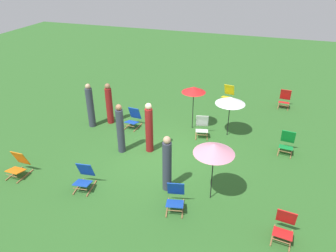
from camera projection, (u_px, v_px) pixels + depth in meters
ground_plane at (158, 153)px, 11.54m from camera, size 40.00×40.00×0.00m
deckchair_0 at (284, 226)px, 7.96m from camera, size 0.57×0.81×0.83m
deckchair_1 at (175, 197)px, 8.91m from camera, size 0.63×0.84×0.83m
deckchair_2 at (287, 143)px, 11.46m from camera, size 0.55×0.81×0.83m
deckchair_3 at (133, 118)px, 13.14m from camera, size 0.53×0.79×0.83m
deckchair_4 at (84, 177)px, 9.70m from camera, size 0.57×0.81×0.83m
deckchair_5 at (19, 165)px, 10.25m from camera, size 0.49×0.77×0.83m
deckchair_6 at (202, 127)px, 12.52m from camera, size 0.63×0.85×0.83m
deckchair_7 at (285, 99)px, 14.86m from camera, size 0.53×0.79×0.83m
deckchair_8 at (228, 94)px, 15.40m from camera, size 0.58×0.82×0.83m
umbrella_0 at (230, 100)px, 11.97m from camera, size 1.14×1.14×1.64m
umbrella_1 at (194, 90)px, 12.38m from camera, size 0.95×0.95×1.83m
umbrella_2 at (214, 149)px, 8.61m from camera, size 1.15×1.15×1.88m
person_0 at (120, 129)px, 11.23m from camera, size 0.29×0.29×1.88m
person_1 at (149, 128)px, 11.26m from camera, size 0.37×0.37×1.91m
person_2 at (167, 165)px, 9.39m from camera, size 0.38×0.38×1.85m
person_3 at (109, 104)px, 13.22m from camera, size 0.39×0.39×1.77m
person_4 at (90, 106)px, 12.94m from camera, size 0.35×0.35×1.88m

